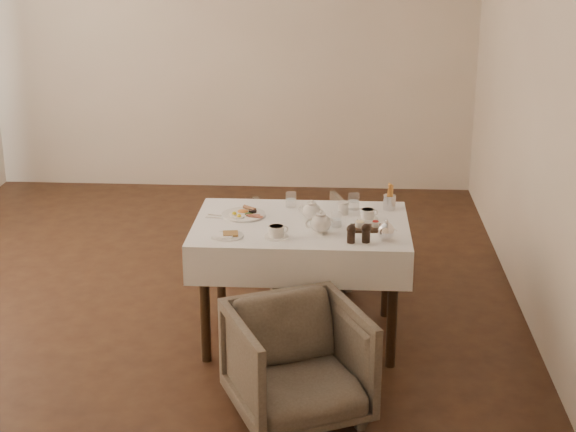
% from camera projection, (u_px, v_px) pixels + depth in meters
% --- Properties ---
extents(table, '(1.28, 0.88, 0.75)m').
position_uv_depth(table, '(301.00, 241.00, 5.29)').
color(table, black).
rests_on(table, ground).
extents(armchair_near, '(0.87, 0.88, 0.61)m').
position_uv_depth(armchair_near, '(298.00, 363.00, 4.55)').
color(armchair_near, '#4C4338').
rests_on(armchair_near, ground).
extents(armchair_far, '(0.79, 0.80, 0.59)m').
position_uv_depth(armchair_far, '(305.00, 243.00, 6.24)').
color(armchair_far, '#4C4338').
rests_on(armchair_far, ground).
extents(breakfast_plate, '(0.27, 0.27, 0.03)m').
position_uv_depth(breakfast_plate, '(244.00, 214.00, 5.38)').
color(breakfast_plate, white).
rests_on(breakfast_plate, table).
extents(side_plate, '(0.18, 0.17, 0.02)m').
position_uv_depth(side_plate, '(227.00, 236.00, 5.03)').
color(side_plate, white).
rests_on(side_plate, table).
extents(teapot_centre, '(0.19, 0.17, 0.13)m').
position_uv_depth(teapot_centre, '(312.00, 210.00, 5.29)').
color(teapot_centre, white).
rests_on(teapot_centre, table).
extents(teapot_front, '(0.20, 0.18, 0.13)m').
position_uv_depth(teapot_front, '(321.00, 222.00, 5.07)').
color(teapot_front, white).
rests_on(teapot_front, table).
extents(creamer, '(0.08, 0.08, 0.08)m').
position_uv_depth(creamer, '(343.00, 208.00, 5.39)').
color(creamer, white).
rests_on(creamer, table).
extents(teacup_near, '(0.14, 0.14, 0.07)m').
position_uv_depth(teacup_near, '(276.00, 232.00, 5.01)').
color(teacup_near, white).
rests_on(teacup_near, table).
extents(teacup_far, '(0.13, 0.13, 0.06)m').
position_uv_depth(teacup_far, '(368.00, 215.00, 5.31)').
color(teacup_far, white).
rests_on(teacup_far, table).
extents(glass_left, '(0.07, 0.07, 0.09)m').
position_uv_depth(glass_left, '(291.00, 200.00, 5.53)').
color(glass_left, silver).
rests_on(glass_left, table).
extents(glass_mid, '(0.07, 0.07, 0.09)m').
position_uv_depth(glass_mid, '(337.00, 220.00, 5.18)').
color(glass_mid, silver).
rests_on(glass_mid, table).
extents(glass_right, '(0.08, 0.08, 0.10)m').
position_uv_depth(glass_right, '(354.00, 202.00, 5.48)').
color(glass_right, silver).
rests_on(glass_right, table).
extents(condiment_board, '(0.19, 0.13, 0.05)m').
position_uv_depth(condiment_board, '(366.00, 227.00, 5.14)').
color(condiment_board, black).
rests_on(condiment_board, table).
extents(pepper_mill_left, '(0.05, 0.05, 0.11)m').
position_uv_depth(pepper_mill_left, '(351.00, 234.00, 4.92)').
color(pepper_mill_left, black).
rests_on(pepper_mill_left, table).
extents(pepper_mill_right, '(0.06, 0.06, 0.11)m').
position_uv_depth(pepper_mill_right, '(366.00, 233.00, 4.93)').
color(pepper_mill_right, black).
rests_on(pepper_mill_right, table).
extents(silver_pot, '(0.12, 0.10, 0.12)m').
position_uv_depth(silver_pot, '(386.00, 230.00, 4.97)').
color(silver_pot, white).
rests_on(silver_pot, table).
extents(fries_cup, '(0.08, 0.08, 0.17)m').
position_uv_depth(fries_cup, '(390.00, 198.00, 5.47)').
color(fries_cup, silver).
rests_on(fries_cup, table).
extents(cutlery_fork, '(0.18, 0.06, 0.00)m').
position_uv_depth(cutlery_fork, '(222.00, 216.00, 5.36)').
color(cutlery_fork, silver).
rests_on(cutlery_fork, table).
extents(cutlery_knife, '(0.19, 0.04, 0.00)m').
position_uv_depth(cutlery_knife, '(221.00, 218.00, 5.33)').
color(cutlery_knife, silver).
rests_on(cutlery_knife, table).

